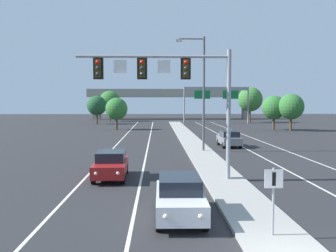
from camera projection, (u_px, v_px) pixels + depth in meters
median_island at (208, 161)px, 28.28m from camera, size 2.40×110.00×0.15m
lane_stripe_oncoming_center at (147, 151)px, 35.13m from camera, size 0.14×100.00×0.01m
lane_stripe_receding_center at (249, 150)px, 35.40m from camera, size 0.14×100.00×0.01m
edge_stripe_left at (111, 151)px, 35.04m from camera, size 0.14×100.00×0.01m
edge_stripe_right at (284, 150)px, 35.49m from camera, size 0.14×100.00×0.01m
overhead_signal_mast at (174, 82)px, 21.11m from camera, size 8.51×0.44×7.20m
median_sign_post at (273, 191)px, 12.36m from camera, size 0.60×0.10×2.20m
street_lamp_median at (201, 87)px, 33.70m from camera, size 2.58×0.28×10.00m
car_oncoming_white at (180, 197)px, 14.78m from camera, size 1.85×4.48×1.58m
car_oncoming_red at (111, 164)px, 22.36m from camera, size 1.91×4.50×1.58m
car_receding_grey at (229, 139)px, 38.12m from camera, size 1.85×4.48×1.58m
highway_sign_gantry at (216, 93)px, 77.43m from camera, size 13.28×0.42×7.50m
overpass_bridge at (172, 97)px, 98.20m from camera, size 42.40×6.40×7.65m
tree_far_right_b at (250, 99)px, 82.33m from camera, size 5.28×5.28×7.64m
tree_far_left_c at (97, 106)px, 76.56m from camera, size 3.94×3.94×5.69m
tree_far_left_a at (110, 101)px, 87.51m from camera, size 4.81×4.81×6.96m
tree_far_right_c at (291, 107)px, 58.61m from camera, size 3.93×3.93×5.69m
tree_far_right_a at (274, 108)px, 60.28m from camera, size 3.76×3.76×5.44m
tree_far_left_b at (116, 109)px, 61.16m from camera, size 3.54×3.54×5.12m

